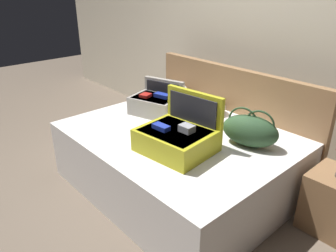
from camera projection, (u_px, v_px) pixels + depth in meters
ground_plane at (144, 202)px, 2.91m from camera, size 12.00×12.00×0.00m
back_wall at (266, 34)px, 3.38m from camera, size 8.00×0.10×2.60m
bed at (177, 160)px, 3.04m from camera, size 1.96×1.51×0.56m
headboard at (232, 116)px, 3.43m from camera, size 2.00×0.08×1.02m
hard_case_large at (178, 136)px, 2.59m from camera, size 0.59×0.54×0.44m
hard_case_medium at (156, 103)px, 3.31m from camera, size 0.54×0.48×0.32m
duffel_bag at (250, 130)px, 2.65m from camera, size 0.51×0.36×0.32m
pillow_near_headboard at (206, 104)px, 3.37m from camera, size 0.47×0.33×0.15m
pillow_center_head at (172, 90)px, 3.70m from camera, size 0.44×0.29×0.21m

